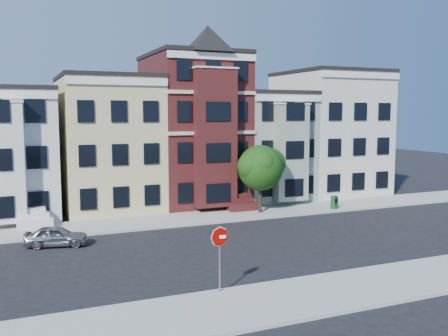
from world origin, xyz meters
name	(u,v)px	position (x,y,z in m)	size (l,w,h in m)	color
ground	(277,243)	(0.00, 0.00, 0.00)	(120.00, 120.00, 0.00)	black
far_sidewalk	(223,216)	(0.00, 8.00, 0.07)	(60.00, 4.00, 0.15)	#9E9B93
near_sidewalk	(368,286)	(0.00, -8.00, 0.07)	(60.00, 4.00, 0.15)	#9E9B93
house_yellow	(108,145)	(-7.00, 14.50, 5.00)	(7.00, 9.00, 10.00)	#CBBE85
house_brown	(193,131)	(0.00, 14.50, 6.00)	(7.00, 9.00, 12.00)	#411616
house_green	(262,147)	(6.50, 14.50, 4.50)	(6.00, 9.00, 9.00)	gray
house_cream	(329,134)	(13.50, 14.50, 5.50)	(8.00, 9.00, 11.00)	silver
street_tree	(260,171)	(2.86, 7.74, 3.24)	(5.31, 5.31, 6.17)	#1F5312
parked_car	(56,236)	(-11.82, 4.28, 0.59)	(1.39, 3.46, 1.18)	gray
newspaper_box	(334,202)	(8.69, 6.67, 0.65)	(0.45, 0.40, 1.00)	#14511E
stop_sign	(220,255)	(-6.24, -6.30, 1.69)	(0.85, 0.12, 3.09)	#A60600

